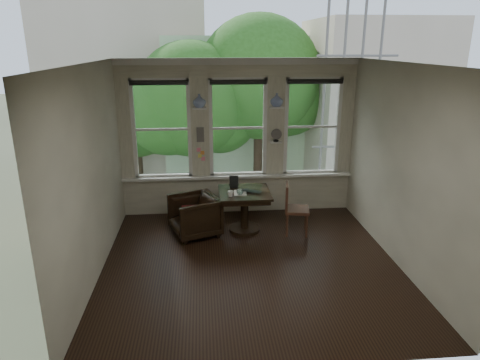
{
  "coord_description": "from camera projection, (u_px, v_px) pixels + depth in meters",
  "views": [
    {
      "loc": [
        -0.69,
        -5.86,
        3.25
      ],
      "look_at": [
        -0.08,
        0.9,
        1.08
      ],
      "focal_mm": 32.0,
      "sensor_mm": 36.0,
      "label": 1
    }
  ],
  "objects": [
    {
      "name": "vase_right",
      "position": [
        277.0,
        100.0,
        8.03
      ],
      "size": [
        0.24,
        0.24,
        0.25
      ],
      "primitive_type": "imported",
      "color": "white",
      "rests_on": "shelf_right"
    },
    {
      "name": "ceiling",
      "position": [
        252.0,
        63.0,
        5.69
      ],
      "size": [
        4.5,
        4.5,
        0.0
      ],
      "primitive_type": "plane",
      "rotation": [
        3.14,
        0.0,
        0.0
      ],
      "color": "silver",
      "rests_on": "ground"
    },
    {
      "name": "wall_back",
      "position": [
        238.0,
        138.0,
        8.28
      ],
      "size": [
        4.5,
        0.0,
        4.5
      ],
      "primitive_type": "plane",
      "rotation": [
        1.57,
        0.0,
        0.0
      ],
      "color": "beige",
      "rests_on": "ground"
    },
    {
      "name": "tablet",
      "position": [
        234.0,
        182.0,
        7.75
      ],
      "size": [
        0.16,
        0.08,
        0.22
      ],
      "primitive_type": "cube",
      "rotation": [
        -0.26,
        0.0,
        -0.02
      ],
      "color": "black",
      "rests_on": "table"
    },
    {
      "name": "table",
      "position": [
        244.0,
        211.0,
        7.68
      ],
      "size": [
        0.9,
        0.9,
        0.75
      ],
      "primitive_type": null,
      "color": "black",
      "rests_on": "ground"
    },
    {
      "name": "wall_right",
      "position": [
        402.0,
        167.0,
        6.34
      ],
      "size": [
        0.0,
        4.5,
        4.5
      ],
      "primitive_type": "plane",
      "rotation": [
        1.57,
        0.0,
        -1.57
      ],
      "color": "beige",
      "rests_on": "ground"
    },
    {
      "name": "intercom",
      "position": [
        200.0,
        134.0,
        8.12
      ],
      "size": [
        0.14,
        0.06,
        0.28
      ],
      "primitive_type": "cube",
      "color": "#59544F",
      "rests_on": "ground"
    },
    {
      "name": "papers",
      "position": [
        240.0,
        193.0,
        7.5
      ],
      "size": [
        0.24,
        0.32,
        0.0
      ],
      "primitive_type": "cube",
      "rotation": [
        0.0,
        0.0,
        -0.08
      ],
      "color": "silver",
      "rests_on": "table"
    },
    {
      "name": "shelf_left",
      "position": [
        200.0,
        108.0,
        7.94
      ],
      "size": [
        0.26,
        0.16,
        0.03
      ],
      "primitive_type": "cube",
      "color": "white",
      "rests_on": "ground"
    },
    {
      "name": "drinking_glass",
      "position": [
        240.0,
        192.0,
        7.4
      ],
      "size": [
        0.12,
        0.12,
        0.09
      ],
      "primitive_type": "imported",
      "rotation": [
        0.0,
        0.0,
        -0.08
      ],
      "color": "white",
      "rests_on": "table"
    },
    {
      "name": "wall_left",
      "position": [
        91.0,
        175.0,
        5.96
      ],
      "size": [
        0.0,
        4.5,
        4.5
      ],
      "primitive_type": "plane",
      "rotation": [
        1.57,
        0.0,
        1.57
      ],
      "color": "beige",
      "rests_on": "ground"
    },
    {
      "name": "sticky_notes",
      "position": [
        201.0,
        152.0,
        8.24
      ],
      "size": [
        0.16,
        0.01,
        0.24
      ],
      "primitive_type": null,
      "color": "pink",
      "rests_on": "ground"
    },
    {
      "name": "cushion_red",
      "position": [
        194.0,
        211.0,
        7.49
      ],
      "size": [
        0.45,
        0.45,
        0.06
      ],
      "primitive_type": "cube",
      "color": "maroon",
      "rests_on": "armchair_left"
    },
    {
      "name": "laptop",
      "position": [
        251.0,
        192.0,
        7.48
      ],
      "size": [
        0.41,
        0.37,
        0.03
      ],
      "primitive_type": "imported",
      "rotation": [
        0.0,
        0.0,
        -0.53
      ],
      "color": "black",
      "rests_on": "table"
    },
    {
      "name": "window_right",
      "position": [
        312.0,
        127.0,
        8.35
      ],
      "size": [
        1.1,
        0.12,
        1.9
      ],
      "primitive_type": null,
      "color": "white",
      "rests_on": "ground"
    },
    {
      "name": "window_left",
      "position": [
        162.0,
        129.0,
        8.1
      ],
      "size": [
        1.1,
        0.12,
        1.9
      ],
      "primitive_type": null,
      "color": "white",
      "rests_on": "ground"
    },
    {
      "name": "mug",
      "position": [
        230.0,
        194.0,
        7.31
      ],
      "size": [
        0.12,
        0.12,
        0.1
      ],
      "primitive_type": "imported",
      "rotation": [
        0.0,
        0.0,
        0.13
      ],
      "color": "white",
      "rests_on": "table"
    },
    {
      "name": "armchair_left",
      "position": [
        194.0,
        216.0,
        7.51
      ],
      "size": [
        1.01,
        1.0,
        0.72
      ],
      "primitive_type": "imported",
      "rotation": [
        0.0,
        0.0,
        -1.22
      ],
      "color": "black",
      "rests_on": "ground"
    },
    {
      "name": "side_chair_right",
      "position": [
        297.0,
        209.0,
        7.54
      ],
      "size": [
        0.49,
        0.49,
        0.92
      ],
      "primitive_type": null,
      "rotation": [
        0.0,
        0.0,
        1.39
      ],
      "color": "#3F2616",
      "rests_on": "ground"
    },
    {
      "name": "shelf_right",
      "position": [
        277.0,
        107.0,
        8.07
      ],
      "size": [
        0.26,
        0.16,
        0.03
      ],
      "primitive_type": "cube",
      "color": "white",
      "rests_on": "ground"
    },
    {
      "name": "desk_fan",
      "position": [
        276.0,
        137.0,
        8.22
      ],
      "size": [
        0.2,
        0.2,
        0.24
      ],
      "primitive_type": null,
      "color": "#59544F",
      "rests_on": "ground"
    },
    {
      "name": "window_center",
      "position": [
        238.0,
        128.0,
        8.22
      ],
      "size": [
        1.1,
        0.12,
        1.9
      ],
      "primitive_type": null,
      "color": "white",
      "rests_on": "ground"
    },
    {
      "name": "vase_left",
      "position": [
        199.0,
        101.0,
        7.9
      ],
      "size": [
        0.24,
        0.24,
        0.25
      ],
      "primitive_type": "imported",
      "color": "white",
      "rests_on": "shelf_left"
    },
    {
      "name": "ground",
      "position": [
        250.0,
        264.0,
        6.61
      ],
      "size": [
        4.5,
        4.5,
        0.0
      ],
      "primitive_type": "plane",
      "color": "black",
      "rests_on": "ground"
    },
    {
      "name": "wall_front",
      "position": [
        279.0,
        239.0,
        4.02
      ],
      "size": [
        4.5,
        0.0,
        4.5
      ],
      "primitive_type": "plane",
      "rotation": [
        -1.57,
        0.0,
        0.0
      ],
      "color": "beige",
      "rests_on": "ground"
    }
  ]
}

